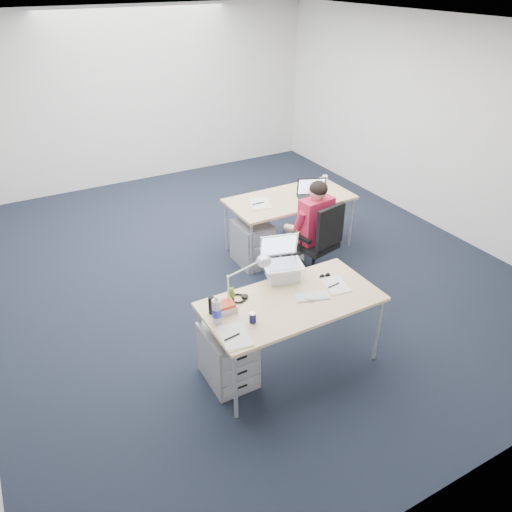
# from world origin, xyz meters

# --- Properties ---
(floor) EXTENTS (7.00, 7.00, 0.00)m
(floor) POSITION_xyz_m (0.00, 0.00, 0.00)
(floor) COLOR black
(floor) RESTS_ON ground
(room) EXTENTS (6.02, 7.02, 2.80)m
(room) POSITION_xyz_m (0.00, 0.00, 1.71)
(room) COLOR silver
(room) RESTS_ON ground
(desk_near) EXTENTS (1.60, 0.80, 0.73)m
(desk_near) POSITION_xyz_m (-0.44, -1.82, 0.68)
(desk_near) COLOR tan
(desk_near) RESTS_ON ground
(desk_far) EXTENTS (1.60, 0.80, 0.73)m
(desk_far) POSITION_xyz_m (0.76, 0.10, 0.68)
(desk_far) COLOR tan
(desk_far) RESTS_ON ground
(office_chair) EXTENTS (0.76, 0.76, 1.01)m
(office_chair) POSITION_xyz_m (0.64, -0.69, 0.29)
(office_chair) COLOR black
(office_chair) RESTS_ON ground
(seated_person) EXTENTS (0.41, 0.71, 1.23)m
(seated_person) POSITION_xyz_m (0.62, -0.52, 0.61)
(seated_person) COLOR #C61C3E
(seated_person) RESTS_ON ground
(drawer_pedestal_near) EXTENTS (0.40, 0.50, 0.55)m
(drawer_pedestal_near) POSITION_xyz_m (-1.04, -1.73, 0.28)
(drawer_pedestal_near) COLOR #95979A
(drawer_pedestal_near) RESTS_ON ground
(drawer_pedestal_far) EXTENTS (0.40, 0.50, 0.55)m
(drawer_pedestal_far) POSITION_xyz_m (0.16, -0.00, 0.28)
(drawer_pedestal_far) COLOR #95979A
(drawer_pedestal_far) RESTS_ON ground
(silver_laptop) EXTENTS (0.44, 0.38, 0.40)m
(silver_laptop) POSITION_xyz_m (-0.32, -1.47, 0.93)
(silver_laptop) COLOR silver
(silver_laptop) RESTS_ON desk_near
(wireless_keyboard) EXTENTS (0.33, 0.21, 0.02)m
(wireless_keyboard) POSITION_xyz_m (-0.25, -1.87, 0.74)
(wireless_keyboard) COLOR white
(wireless_keyboard) RESTS_ON desk_near
(computer_mouse) EXTENTS (0.09, 0.11, 0.03)m
(computer_mouse) POSITION_xyz_m (-0.30, -1.89, 0.75)
(computer_mouse) COLOR white
(computer_mouse) RESTS_ON desk_near
(headphones) EXTENTS (0.22, 0.18, 0.03)m
(headphones) POSITION_xyz_m (-0.85, -1.57, 0.75)
(headphones) COLOR black
(headphones) RESTS_ON desk_near
(can_koozie) EXTENTS (0.06, 0.06, 0.10)m
(can_koozie) POSITION_xyz_m (-0.89, -1.92, 0.78)
(can_koozie) COLOR #151941
(can_koozie) RESTS_ON desk_near
(water_bottle) EXTENTS (0.10, 0.10, 0.26)m
(water_bottle) POSITION_xyz_m (-1.15, -1.78, 0.86)
(water_bottle) COLOR silver
(water_bottle) RESTS_ON desk_near
(bear_figurine) EXTENTS (0.08, 0.06, 0.14)m
(bear_figurine) POSITION_xyz_m (-0.91, -1.55, 0.80)
(bear_figurine) COLOR #3D741F
(bear_figurine) RESTS_ON desk_near
(book_stack) EXTENTS (0.21, 0.17, 0.08)m
(book_stack) POSITION_xyz_m (-1.03, -1.68, 0.77)
(book_stack) COLOR silver
(book_stack) RESTS_ON desk_near
(cordless_phone) EXTENTS (0.05, 0.04, 0.17)m
(cordless_phone) POSITION_xyz_m (-1.14, -1.65, 0.81)
(cordless_phone) COLOR black
(cordless_phone) RESTS_ON desk_near
(papers_left) EXTENTS (0.27, 0.34, 0.01)m
(papers_left) POSITION_xyz_m (-1.12, -2.03, 0.74)
(papers_left) COLOR #F6E18E
(papers_left) RESTS_ON desk_near
(papers_right) EXTENTS (0.25, 0.32, 0.01)m
(papers_right) POSITION_xyz_m (0.04, -1.82, 0.73)
(papers_right) COLOR #F6E18E
(papers_right) RESTS_ON desk_near
(sunglasses) EXTENTS (0.12, 0.06, 0.03)m
(sunglasses) POSITION_xyz_m (0.04, -1.65, 0.74)
(sunglasses) COLOR black
(sunglasses) RESTS_ON desk_near
(desk_lamp) EXTENTS (0.41, 0.20, 0.45)m
(desk_lamp) POSITION_xyz_m (-0.84, -1.65, 0.95)
(desk_lamp) COLOR silver
(desk_lamp) RESTS_ON desk_near
(dark_laptop) EXTENTS (0.47, 0.47, 0.27)m
(dark_laptop) POSITION_xyz_m (0.98, -0.10, 0.86)
(dark_laptop) COLOR black
(dark_laptop) RESTS_ON desk_far
(far_cup) EXTENTS (0.09, 0.09, 0.10)m
(far_cup) POSITION_xyz_m (1.45, 0.30, 0.78)
(far_cup) COLOR white
(far_cup) RESTS_ON desk_far
(far_papers) EXTENTS (0.33, 0.39, 0.01)m
(far_papers) POSITION_xyz_m (0.32, 0.11, 0.73)
(far_papers) COLOR white
(far_papers) RESTS_ON desk_far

